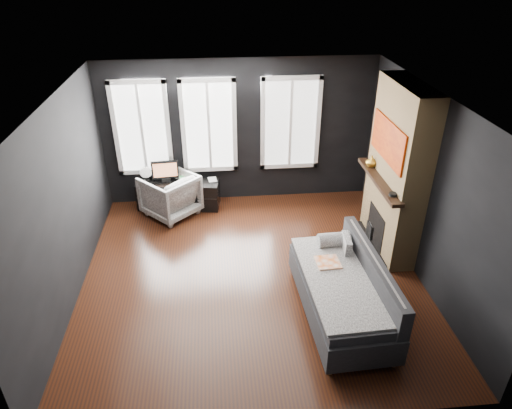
{
  "coord_description": "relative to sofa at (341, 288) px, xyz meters",
  "views": [
    {
      "loc": [
        -0.46,
        -5.48,
        4.34
      ],
      "look_at": [
        0.1,
        0.3,
        1.05
      ],
      "focal_mm": 32.0,
      "sensor_mm": 36.0,
      "label": 1
    }
  ],
  "objects": [
    {
      "name": "floor",
      "position": [
        -1.1,
        0.96,
        -0.45
      ],
      "size": [
        5.0,
        5.0,
        0.0
      ],
      "primitive_type": "plane",
      "color": "black",
      "rests_on": "ground"
    },
    {
      "name": "ceiling",
      "position": [
        -1.1,
        0.96,
        2.25
      ],
      "size": [
        5.0,
        5.0,
        0.0
      ],
      "primitive_type": "plane",
      "color": "white",
      "rests_on": "ground"
    },
    {
      "name": "wall_back",
      "position": [
        -1.1,
        3.46,
        0.9
      ],
      "size": [
        5.0,
        0.02,
        2.7
      ],
      "primitive_type": "cube",
      "color": "black",
      "rests_on": "ground"
    },
    {
      "name": "wall_left",
      "position": [
        -3.6,
        0.96,
        0.9
      ],
      "size": [
        0.02,
        5.0,
        2.7
      ],
      "primitive_type": "cube",
      "color": "black",
      "rests_on": "ground"
    },
    {
      "name": "wall_right",
      "position": [
        1.4,
        0.96,
        0.9
      ],
      "size": [
        0.02,
        5.0,
        2.7
      ],
      "primitive_type": "cube",
      "color": "black",
      "rests_on": "ground"
    },
    {
      "name": "windows",
      "position": [
        -1.55,
        3.42,
        1.93
      ],
      "size": [
        4.0,
        0.16,
        1.76
      ],
      "primitive_type": null,
      "color": "white",
      "rests_on": "wall_back"
    },
    {
      "name": "fireplace",
      "position": [
        1.2,
        1.56,
        0.9
      ],
      "size": [
        0.7,
        1.62,
        2.7
      ],
      "primitive_type": null,
      "color": "#93724C",
      "rests_on": "floor"
    },
    {
      "name": "sofa",
      "position": [
        0.0,
        0.0,
        0.0
      ],
      "size": [
        1.14,
        2.14,
        0.9
      ],
      "primitive_type": null,
      "rotation": [
        0.0,
        0.0,
        0.04
      ],
      "color": "black",
      "rests_on": "floor"
    },
    {
      "name": "stripe_pillow",
      "position": [
        0.21,
        0.6,
        0.2
      ],
      "size": [
        0.12,
        0.38,
        0.37
      ],
      "primitive_type": "cube",
      "rotation": [
        0.0,
        0.0,
        -0.09
      ],
      "color": "gray",
      "rests_on": "sofa"
    },
    {
      "name": "armchair",
      "position": [
        -2.41,
        2.91,
        -0.02
      ],
      "size": [
        1.16,
        1.16,
        0.87
      ],
      "primitive_type": "imported",
      "rotation": [
        0.0,
        0.0,
        -2.38
      ],
      "color": "white",
      "rests_on": "floor"
    },
    {
      "name": "media_console",
      "position": [
        -2.28,
        3.2,
        -0.19
      ],
      "size": [
        1.57,
        0.67,
        0.52
      ],
      "primitive_type": null,
      "rotation": [
        0.0,
        0.0,
        -0.13
      ],
      "color": "black",
      "rests_on": "floor"
    },
    {
      "name": "monitor",
      "position": [
        -2.5,
        3.26,
        0.3
      ],
      "size": [
        0.51,
        0.15,
        0.45
      ],
      "primitive_type": null,
      "rotation": [
        0.0,
        0.0,
        0.09
      ],
      "color": "black",
      "rests_on": "media_console"
    },
    {
      "name": "desk_fan",
      "position": [
        -2.85,
        3.25,
        0.22
      ],
      "size": [
        0.24,
        0.24,
        0.31
      ],
      "primitive_type": null,
      "rotation": [
        0.0,
        0.0,
        0.1
      ],
      "color": "#959595",
      "rests_on": "media_console"
    },
    {
      "name": "mug",
      "position": [
        -1.88,
        3.1,
        0.13
      ],
      "size": [
        0.12,
        0.1,
        0.11
      ],
      "primitive_type": "imported",
      "rotation": [
        0.0,
        0.0,
        0.13
      ],
      "color": "#DE4203",
      "rests_on": "media_console"
    },
    {
      "name": "book",
      "position": [
        -1.71,
        3.18,
        0.18
      ],
      "size": [
        0.16,
        0.03,
        0.21
      ],
      "primitive_type": "imported",
      "rotation": [
        0.0,
        0.0,
        0.11
      ],
      "color": "#BCAA90",
      "rests_on": "media_console"
    },
    {
      "name": "storage_box",
      "position": [
        -2.12,
        3.13,
        0.13
      ],
      "size": [
        0.24,
        0.15,
        0.13
      ],
      "primitive_type": "cube",
      "rotation": [
        0.0,
        0.0,
        0.03
      ],
      "color": "#347443",
      "rests_on": "media_console"
    },
    {
      "name": "mantel_vase",
      "position": [
        0.95,
        2.01,
        0.87
      ],
      "size": [
        0.22,
        0.23,
        0.18
      ],
      "primitive_type": "imported",
      "rotation": [
        0.0,
        0.0,
        -0.27
      ],
      "color": "gold",
      "rests_on": "fireplace"
    },
    {
      "name": "mantel_clock",
      "position": [
        0.95,
        1.01,
        0.8
      ],
      "size": [
        0.13,
        0.13,
        0.04
      ],
      "primitive_type": "cylinder",
      "rotation": [
        0.0,
        0.0,
        0.07
      ],
      "color": "black",
      "rests_on": "fireplace"
    }
  ]
}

